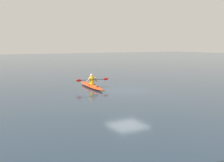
{
  "coord_description": "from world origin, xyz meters",
  "views": [
    {
      "loc": [
        10.36,
        15.32,
        3.09
      ],
      "look_at": [
        2.59,
        2.24,
        1.08
      ],
      "focal_mm": 43.9,
      "sensor_mm": 36.0,
      "label": 1
    }
  ],
  "objects": [
    {
      "name": "ground_plane",
      "position": [
        0.0,
        0.0,
        0.0
      ],
      "size": [
        160.0,
        160.0,
        0.0
      ],
      "primitive_type": "plane",
      "color": "#1E2D3D"
    },
    {
      "name": "kayak",
      "position": [
        1.59,
        -2.4,
        0.13
      ],
      "size": [
        1.1,
        4.45,
        0.26
      ],
      "color": "red",
      "rests_on": "ground"
    },
    {
      "name": "kayaker",
      "position": [
        1.61,
        -2.26,
        0.58
      ],
      "size": [
        2.44,
        0.54,
        0.76
      ],
      "color": "yellow",
      "rests_on": "kayak"
    }
  ]
}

